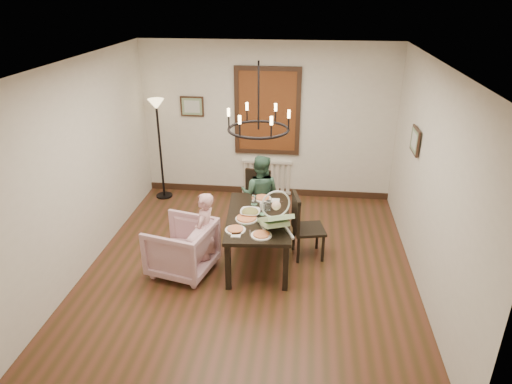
% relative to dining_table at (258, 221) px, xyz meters
% --- Properties ---
extents(room_shell, '(4.51, 5.00, 2.81)m').
position_rel_dining_table_xyz_m(room_shell, '(-0.09, 0.18, 0.77)').
color(room_shell, '#542C1D').
rests_on(room_shell, ground).
extents(dining_table, '(0.98, 1.59, 0.71)m').
position_rel_dining_table_xyz_m(dining_table, '(0.00, 0.00, 0.00)').
color(dining_table, black).
rests_on(dining_table, room_shell).
extents(chair_far, '(0.48, 0.48, 0.95)m').
position_rel_dining_table_xyz_m(chair_far, '(-0.16, 0.97, -0.16)').
color(chair_far, black).
rests_on(chair_far, room_shell).
extents(chair_right, '(0.52, 0.52, 0.99)m').
position_rel_dining_table_xyz_m(chair_right, '(0.71, 0.20, -0.14)').
color(chair_right, black).
rests_on(chair_right, room_shell).
extents(armchair, '(0.98, 0.96, 0.74)m').
position_rel_dining_table_xyz_m(armchair, '(-1.00, -0.39, -0.26)').
color(armchair, '#CB9BAD').
rests_on(armchair, room_shell).
extents(elderly_woman, '(0.29, 0.38, 0.95)m').
position_rel_dining_table_xyz_m(elderly_woman, '(-0.69, -0.30, -0.15)').
color(elderly_woman, '#CD9092').
rests_on(elderly_woman, room_shell).
extents(seated_man, '(0.56, 0.46, 1.06)m').
position_rel_dining_table_xyz_m(seated_man, '(-0.07, 0.87, -0.10)').
color(seated_man, '#345843').
rests_on(seated_man, room_shell).
extents(baby_bouncer, '(0.59, 0.67, 0.37)m').
position_rel_dining_table_xyz_m(baby_bouncer, '(0.26, -0.36, 0.27)').
color(baby_bouncer, '#AFD996').
rests_on(baby_bouncer, dining_table).
extents(salad_bowl, '(0.34, 0.34, 0.08)m').
position_rel_dining_table_xyz_m(salad_bowl, '(-0.11, 0.01, 0.13)').
color(salad_bowl, white).
rests_on(salad_bowl, dining_table).
extents(pizza_platter, '(0.30, 0.30, 0.04)m').
position_rel_dining_table_xyz_m(pizza_platter, '(-0.15, -0.14, 0.10)').
color(pizza_platter, tan).
rests_on(pizza_platter, dining_table).
extents(drinking_glass, '(0.06, 0.06, 0.13)m').
position_rel_dining_table_xyz_m(drinking_glass, '(0.07, 0.14, 0.15)').
color(drinking_glass, silver).
rests_on(drinking_glass, dining_table).
extents(window_blinds, '(1.00, 0.03, 1.40)m').
position_rel_dining_table_xyz_m(window_blinds, '(-0.09, 2.27, 0.97)').
color(window_blinds, brown).
rests_on(window_blinds, room_shell).
extents(radiator, '(0.92, 0.12, 0.62)m').
position_rel_dining_table_xyz_m(radiator, '(-0.09, 2.29, -0.28)').
color(radiator, silver).
rests_on(radiator, room_shell).
extents(picture_back, '(0.42, 0.03, 0.36)m').
position_rel_dining_table_xyz_m(picture_back, '(-1.44, 2.28, 1.02)').
color(picture_back, black).
rests_on(picture_back, room_shell).
extents(picture_right, '(0.03, 0.42, 0.36)m').
position_rel_dining_table_xyz_m(picture_right, '(2.12, 0.71, 1.02)').
color(picture_right, black).
rests_on(picture_right, room_shell).
extents(floor_lamp, '(0.30, 0.30, 1.80)m').
position_rel_dining_table_xyz_m(floor_lamp, '(-1.99, 1.96, 0.27)').
color(floor_lamp, black).
rests_on(floor_lamp, room_shell).
extents(chandelier, '(0.80, 0.80, 0.04)m').
position_rel_dining_table_xyz_m(chandelier, '(0.00, -0.00, 1.32)').
color(chandelier, black).
rests_on(chandelier, room_shell).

